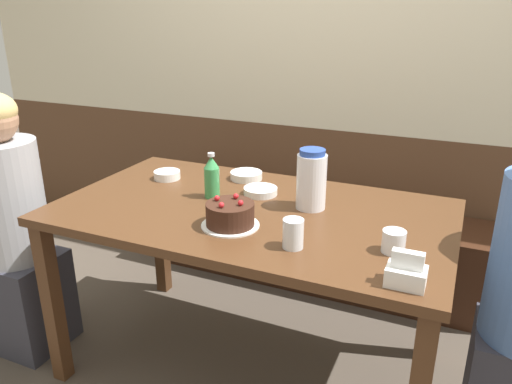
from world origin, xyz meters
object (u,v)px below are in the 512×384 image
soju_bottle (212,177)px  bowl_side_dish (246,175)px  birthday_cake (229,215)px  glass_water_tall (394,241)px  water_pitcher (311,180)px  person_pale_blue_shirt (13,235)px  napkin_holder (406,273)px  bench_seat (312,243)px  glass_tumbler_short (293,234)px  bowl_soup_white (167,175)px  bowl_rice_small (260,191)px

soju_bottle → bowl_side_dish: soju_bottle is taller
birthday_cake → glass_water_tall: size_ratio=2.78×
water_pitcher → person_pale_blue_shirt: size_ratio=0.20×
birthday_cake → bowl_side_dish: (-0.16, 0.49, -0.03)m
soju_bottle → napkin_holder: bearing=-25.1°
bench_seat → glass_water_tall: size_ratio=25.01×
soju_bottle → glass_tumbler_short: (0.46, -0.29, -0.04)m
bench_seat → glass_water_tall: (0.56, -0.98, 0.56)m
water_pitcher → glass_tumbler_short: (0.05, -0.35, -0.07)m
birthday_cake → bowl_side_dish: 0.52m
bowl_soup_white → glass_tumbler_short: glass_tumbler_short is taller
birthday_cake → bowl_side_dish: bearing=108.0°
bowl_side_dish → glass_water_tall: (0.73, -0.46, 0.02)m
soju_bottle → glass_water_tall: size_ratio=2.51×
bowl_rice_small → glass_water_tall: glass_water_tall is taller
birthday_cake → napkin_holder: size_ratio=1.90×
napkin_holder → birthday_cake: bearing=165.8°
bowl_rice_small → person_pale_blue_shirt: person_pale_blue_shirt is taller
birthday_cake → water_pitcher: size_ratio=0.89×
napkin_holder → bowl_side_dish: napkin_holder is taller
soju_bottle → bowl_side_dish: bearing=83.3°
water_pitcher → person_pale_blue_shirt: (-1.23, -0.36, -0.31)m
napkin_holder → glass_water_tall: napkin_holder is taller
soju_bottle → bowl_side_dish: 0.28m
bench_seat → bowl_soup_white: (-0.49, -0.66, 0.54)m
soju_bottle → bowl_side_dish: (0.03, 0.26, -0.07)m
napkin_holder → soju_bottle: bearing=154.9°
bowl_rice_small → glass_tumbler_short: (0.29, -0.40, 0.03)m
water_pitcher → bowl_rice_small: bearing=166.5°
bowl_soup_white → bowl_rice_small: bowl_soup_white is taller
napkin_holder → person_pale_blue_shirt: size_ratio=0.09×
soju_bottle → bowl_rice_small: (0.17, 0.11, -0.07)m
napkin_holder → bowl_rice_small: 0.82m
soju_bottle → person_pale_blue_shirt: size_ratio=0.16×
glass_tumbler_short → person_pale_blue_shirt: (-1.28, -0.01, -0.25)m
bowl_side_dish → person_pale_blue_shirt: size_ratio=0.12×
soju_bottle → bowl_soup_white: soju_bottle is taller
birthday_cake → bowl_rice_small: (-0.02, 0.34, -0.03)m
soju_bottle → bowl_rice_small: 0.21m
bench_seat → glass_water_tall: glass_water_tall is taller
bowl_rice_small → glass_water_tall: size_ratio=1.87×
soju_bottle → bowl_side_dish: size_ratio=1.31×
bowl_side_dish → soju_bottle: bearing=-96.7°
water_pitcher → bowl_soup_white: water_pitcher is taller
soju_bottle → bowl_rice_small: bearing=33.2°
glass_water_tall → bowl_side_dish: bearing=147.7°
bench_seat → glass_water_tall: bearing=-60.1°
napkin_holder → glass_tumbler_short: (-0.37, 0.09, 0.01)m
person_pale_blue_shirt → bowl_soup_white: bearing=39.2°
bowl_rice_small → napkin_holder: bearing=-37.0°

